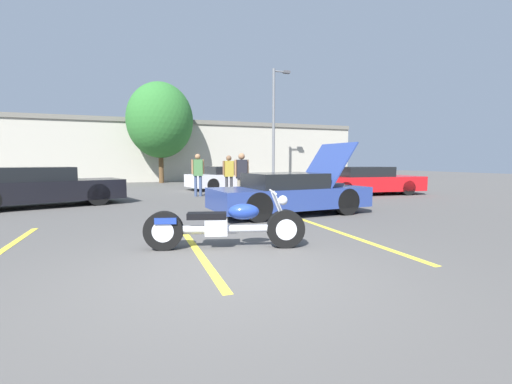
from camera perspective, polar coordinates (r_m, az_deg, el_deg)
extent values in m
plane|color=#514F4C|center=(4.48, -4.79, -13.45)|extent=(80.00, 80.00, 0.00)
cube|color=yellow|center=(6.12, -10.61, -8.39)|extent=(0.12, 4.90, 0.01)
cube|color=yellow|center=(7.17, 13.47, -6.45)|extent=(0.12, 4.90, 0.01)
cube|color=#B2AD9E|center=(26.92, -17.32, 6.53)|extent=(32.00, 4.00, 4.40)
cube|color=slate|center=(27.05, -17.44, 10.87)|extent=(32.00, 4.20, 0.30)
cylinder|color=slate|center=(22.74, 2.94, 10.82)|extent=(0.18, 0.18, 7.39)
cylinder|color=slate|center=(23.54, 4.06, 19.39)|extent=(0.90, 0.10, 0.10)
cube|color=#4C4C51|center=(23.71, 5.11, 19.28)|extent=(0.44, 0.28, 0.16)
cylinder|color=brown|center=(23.62, -15.52, 4.23)|extent=(0.32, 0.32, 2.28)
ellipsoid|color=#2D702D|center=(23.78, -15.70, 11.44)|extent=(4.28, 4.28, 4.92)
cylinder|color=black|center=(5.71, 4.95, -6.13)|extent=(0.65, 0.32, 0.63)
cylinder|color=black|center=(5.73, -15.14, -6.25)|extent=(0.65, 0.32, 0.63)
cylinder|color=silver|center=(5.71, 4.95, -6.13)|extent=(0.38, 0.25, 0.34)
cylinder|color=silver|center=(5.73, -15.14, -6.25)|extent=(0.38, 0.25, 0.34)
cylinder|color=silver|center=(5.63, -5.11, -6.13)|extent=(1.66, 0.55, 0.12)
cube|color=silver|center=(5.62, -6.64, -5.73)|extent=(0.41, 0.32, 0.28)
ellipsoid|color=navy|center=(5.59, -2.08, -3.28)|extent=(0.56, 0.40, 0.26)
cube|color=black|center=(5.60, -8.18, -3.93)|extent=(0.67, 0.41, 0.10)
cube|color=navy|center=(5.69, -14.69, -4.55)|extent=(0.39, 0.30, 0.10)
cylinder|color=silver|center=(5.64, 3.98, -2.93)|extent=(0.31, 0.15, 0.62)
cylinder|color=silver|center=(5.59, 2.79, 0.02)|extent=(0.22, 0.69, 0.04)
sphere|color=silver|center=(5.63, 4.49, -1.38)|extent=(0.16, 0.16, 0.16)
cylinder|color=silver|center=(5.77, -9.56, -6.51)|extent=(1.27, 0.42, 0.09)
cube|color=navy|center=(9.29, 5.62, -0.86)|extent=(4.36, 2.12, 0.53)
cube|color=black|center=(9.17, 4.74, 1.95)|extent=(2.03, 1.73, 0.39)
cylinder|color=black|center=(9.43, 14.84, -1.56)|extent=(0.73, 0.29, 0.71)
cylinder|color=black|center=(10.64, 9.62, -0.73)|extent=(0.73, 0.29, 0.71)
cylinder|color=black|center=(8.03, 0.30, -2.53)|extent=(0.73, 0.29, 0.71)
cylinder|color=black|center=(9.42, -3.62, -1.41)|extent=(0.73, 0.29, 0.71)
cube|color=navy|center=(9.91, 11.70, 4.47)|extent=(1.02, 1.67, 1.23)
cube|color=#4C4C51|center=(9.91, 11.42, 0.74)|extent=(0.69, 1.01, 0.28)
cube|color=red|center=(15.57, 17.91, 1.38)|extent=(4.88, 2.18, 0.62)
cube|color=black|center=(15.44, 17.37, 3.27)|extent=(2.26, 1.79, 0.41)
cylinder|color=black|center=(15.80, 23.95, 0.63)|extent=(0.64, 0.27, 0.62)
cylinder|color=black|center=(17.06, 20.61, 1.04)|extent=(0.64, 0.27, 0.62)
cylinder|color=black|center=(14.14, 14.61, 0.43)|extent=(0.64, 0.27, 0.62)
cylinder|color=black|center=(15.54, 11.73, 0.89)|extent=(0.64, 0.27, 0.62)
cylinder|color=black|center=(17.58, -35.09, 0.59)|extent=(0.69, 0.44, 0.65)
cube|color=black|center=(12.72, -31.92, 0.22)|extent=(4.93, 3.12, 0.63)
cube|color=black|center=(12.67, -32.86, 2.55)|extent=(2.47, 2.14, 0.42)
cylinder|color=black|center=(12.23, -24.82, -0.37)|extent=(0.74, 0.44, 0.71)
cylinder|color=black|center=(13.70, -26.29, 0.11)|extent=(0.74, 0.44, 0.71)
cube|color=silver|center=(17.57, -4.66, 2.02)|extent=(4.36, 2.67, 0.62)
cube|color=black|center=(17.48, -5.14, 3.64)|extent=(2.14, 1.99, 0.38)
cylinder|color=black|center=(17.54, 0.19, 1.48)|extent=(0.66, 0.36, 0.63)
cylinder|color=black|center=(18.88, -2.40, 1.73)|extent=(0.66, 0.36, 0.63)
cylinder|color=black|center=(16.32, -7.26, 1.17)|extent=(0.66, 0.36, 0.63)
cylinder|color=black|center=(17.75, -9.44, 1.45)|extent=(0.66, 0.36, 0.63)
cylinder|color=gray|center=(11.99, -2.85, 0.28)|extent=(0.12, 0.12, 0.83)
cylinder|color=gray|center=(12.05, -1.94, 0.30)|extent=(0.12, 0.12, 0.83)
cube|color=#26262D|center=(11.98, -2.41, 3.84)|extent=(0.36, 0.20, 0.66)
cylinder|color=#9E704C|center=(11.92, -3.42, 3.99)|extent=(0.08, 0.08, 0.59)
cylinder|color=#9E704C|center=(12.05, -1.41, 4.01)|extent=(0.08, 0.08, 0.59)
sphere|color=#9E704C|center=(11.98, -2.42, 5.95)|extent=(0.23, 0.23, 0.23)
cylinder|color=#333338|center=(13.98, -4.92, 0.91)|extent=(0.12, 0.12, 0.81)
cylinder|color=#333338|center=(14.03, -4.13, 0.93)|extent=(0.12, 0.12, 0.81)
cube|color=#B29933|center=(13.97, -4.54, 3.89)|extent=(0.36, 0.20, 0.64)
cylinder|color=brown|center=(13.92, -5.42, 4.01)|extent=(0.08, 0.08, 0.58)
cylinder|color=brown|center=(14.03, -3.67, 4.03)|extent=(0.08, 0.08, 0.58)
sphere|color=brown|center=(13.97, -4.56, 5.65)|extent=(0.22, 0.22, 0.22)
cylinder|color=#38476B|center=(14.17, -10.02, 0.97)|extent=(0.12, 0.12, 0.84)
cylinder|color=#38476B|center=(14.21, -9.23, 0.99)|extent=(0.12, 0.12, 0.84)
cube|color=#4C7F47|center=(14.15, -9.67, 4.02)|extent=(0.36, 0.20, 0.67)
cylinder|color=#9E704C|center=(14.12, -10.55, 4.14)|extent=(0.08, 0.08, 0.60)
cylinder|color=#9E704C|center=(14.19, -8.79, 4.17)|extent=(0.08, 0.08, 0.60)
sphere|color=#9E704C|center=(14.15, -9.70, 5.83)|extent=(0.23, 0.23, 0.23)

